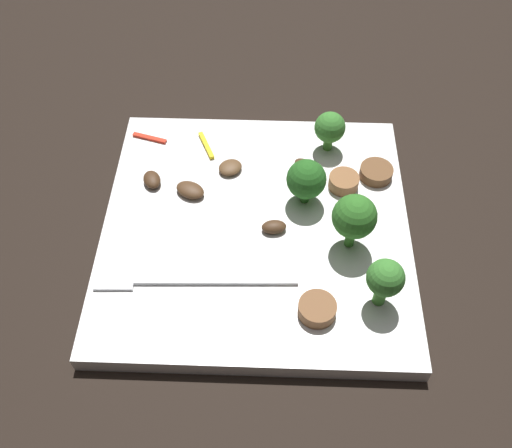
{
  "coord_description": "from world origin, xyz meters",
  "views": [
    {
      "loc": [
        -0.01,
        0.34,
        0.46
      ],
      "look_at": [
        0.0,
        0.0,
        0.02
      ],
      "focal_mm": 40.97,
      "sensor_mm": 36.0,
      "label": 1
    }
  ],
  "objects_px": {
    "broccoli_floret_0": "(354,217)",
    "fork": "(180,281)",
    "broccoli_floret_2": "(385,279)",
    "mushroom_0": "(274,227)",
    "plate": "(256,230)",
    "mushroom_1": "(230,167)",
    "sausage_slice_0": "(344,182)",
    "mushroom_4": "(306,166)",
    "pepper_strip_1": "(150,138)",
    "pepper_strip_0": "(206,145)",
    "broccoli_floret_1": "(330,128)",
    "mushroom_2": "(190,190)",
    "mushroom_3": "(152,180)",
    "broccoli_floret_3": "(306,180)",
    "sausage_slice_1": "(317,309)",
    "sausage_slice_2": "(376,172)"
  },
  "relations": [
    {
      "from": "broccoli_floret_0",
      "to": "fork",
      "type": "bearing_deg",
      "value": 17.44
    },
    {
      "from": "broccoli_floret_2",
      "to": "mushroom_0",
      "type": "relative_size",
      "value": 2.26
    },
    {
      "from": "plate",
      "to": "mushroom_1",
      "type": "bearing_deg",
      "value": -67.43
    },
    {
      "from": "sausage_slice_0",
      "to": "mushroom_4",
      "type": "xyz_separation_m",
      "value": [
        0.04,
        -0.02,
        -0.0
      ]
    },
    {
      "from": "mushroom_4",
      "to": "pepper_strip_1",
      "type": "xyz_separation_m",
      "value": [
        0.17,
        -0.04,
        -0.0
      ]
    },
    {
      "from": "pepper_strip_0",
      "to": "mushroom_4",
      "type": "bearing_deg",
      "value": 164.88
    },
    {
      "from": "broccoli_floret_1",
      "to": "mushroom_0",
      "type": "height_order",
      "value": "broccoli_floret_1"
    },
    {
      "from": "plate",
      "to": "pepper_strip_1",
      "type": "distance_m",
      "value": 0.16
    },
    {
      "from": "broccoli_floret_2",
      "to": "pepper_strip_0",
      "type": "bearing_deg",
      "value": -47.92
    },
    {
      "from": "mushroom_1",
      "to": "mushroom_2",
      "type": "relative_size",
      "value": 0.83
    },
    {
      "from": "pepper_strip_0",
      "to": "mushroom_3",
      "type": "bearing_deg",
      "value": 46.79
    },
    {
      "from": "mushroom_0",
      "to": "mushroom_2",
      "type": "xyz_separation_m",
      "value": [
        0.08,
        -0.04,
        -0.0
      ]
    },
    {
      "from": "broccoli_floret_3",
      "to": "sausage_slice_0",
      "type": "xyz_separation_m",
      "value": [
        -0.04,
        -0.02,
        -0.02
      ]
    },
    {
      "from": "plate",
      "to": "fork",
      "type": "distance_m",
      "value": 0.09
    },
    {
      "from": "fork",
      "to": "pepper_strip_0",
      "type": "bearing_deg",
      "value": -94.69
    },
    {
      "from": "mushroom_2",
      "to": "pepper_strip_0",
      "type": "bearing_deg",
      "value": -98.73
    },
    {
      "from": "sausage_slice_1",
      "to": "broccoli_floret_2",
      "type": "bearing_deg",
      "value": -165.76
    },
    {
      "from": "mushroom_2",
      "to": "pepper_strip_1",
      "type": "distance_m",
      "value": 0.09
    },
    {
      "from": "broccoli_floret_0",
      "to": "broccoli_floret_3",
      "type": "height_order",
      "value": "broccoli_floret_0"
    },
    {
      "from": "broccoli_floret_3",
      "to": "broccoli_floret_0",
      "type": "bearing_deg",
      "value": 127.98
    },
    {
      "from": "broccoli_floret_0",
      "to": "sausage_slice_0",
      "type": "height_order",
      "value": "broccoli_floret_0"
    },
    {
      "from": "fork",
      "to": "mushroom_3",
      "type": "distance_m",
      "value": 0.12
    },
    {
      "from": "mushroom_1",
      "to": "plate",
      "type": "bearing_deg",
      "value": 112.57
    },
    {
      "from": "mushroom_0",
      "to": "mushroom_3",
      "type": "height_order",
      "value": "same"
    },
    {
      "from": "fork",
      "to": "sausage_slice_1",
      "type": "height_order",
      "value": "sausage_slice_1"
    },
    {
      "from": "mushroom_2",
      "to": "mushroom_3",
      "type": "relative_size",
      "value": 1.24
    },
    {
      "from": "broccoli_floret_2",
      "to": "pepper_strip_0",
      "type": "relative_size",
      "value": 1.33
    },
    {
      "from": "sausage_slice_1",
      "to": "mushroom_2",
      "type": "bearing_deg",
      "value": -47.14
    },
    {
      "from": "mushroom_0",
      "to": "mushroom_4",
      "type": "bearing_deg",
      "value": -111.46
    },
    {
      "from": "broccoli_floret_0",
      "to": "pepper_strip_0",
      "type": "relative_size",
      "value": 1.53
    },
    {
      "from": "broccoli_floret_3",
      "to": "mushroom_2",
      "type": "relative_size",
      "value": 1.67
    },
    {
      "from": "sausage_slice_1",
      "to": "sausage_slice_2",
      "type": "xyz_separation_m",
      "value": [
        -0.06,
        -0.16,
        -0.0
      ]
    },
    {
      "from": "mushroom_2",
      "to": "mushroom_4",
      "type": "xyz_separation_m",
      "value": [
        -0.12,
        -0.04,
        -0.0
      ]
    },
    {
      "from": "broccoli_floret_1",
      "to": "broccoli_floret_2",
      "type": "bearing_deg",
      "value": 101.18
    },
    {
      "from": "broccoli_floret_1",
      "to": "mushroom_2",
      "type": "xyz_separation_m",
      "value": [
        0.14,
        0.07,
        -0.02
      ]
    },
    {
      "from": "fork",
      "to": "broccoli_floret_0",
      "type": "relative_size",
      "value": 2.97
    },
    {
      "from": "plate",
      "to": "fork",
      "type": "xyz_separation_m",
      "value": [
        0.06,
        0.07,
        0.01
      ]
    },
    {
      "from": "broccoli_floret_2",
      "to": "mushroom_1",
      "type": "bearing_deg",
      "value": -47.47
    },
    {
      "from": "broccoli_floret_2",
      "to": "sausage_slice_1",
      "type": "bearing_deg",
      "value": 14.24
    },
    {
      "from": "pepper_strip_1",
      "to": "broccoli_floret_3",
      "type": "bearing_deg",
      "value": 153.96
    },
    {
      "from": "broccoli_floret_2",
      "to": "broccoli_floret_3",
      "type": "distance_m",
      "value": 0.13
    },
    {
      "from": "broccoli_floret_2",
      "to": "pepper_strip_1",
      "type": "xyz_separation_m",
      "value": [
        0.23,
        -0.19,
        -0.03
      ]
    },
    {
      "from": "mushroom_2",
      "to": "mushroom_3",
      "type": "height_order",
      "value": "same"
    },
    {
      "from": "sausage_slice_2",
      "to": "pepper_strip_1",
      "type": "bearing_deg",
      "value": -10.89
    },
    {
      "from": "mushroom_3",
      "to": "pepper_strip_1",
      "type": "xyz_separation_m",
      "value": [
        0.01,
        -0.06,
        -0.0
      ]
    },
    {
      "from": "broccoli_floret_0",
      "to": "broccoli_floret_2",
      "type": "relative_size",
      "value": 1.15
    },
    {
      "from": "fork",
      "to": "broccoli_floret_3",
      "type": "height_order",
      "value": "broccoli_floret_3"
    },
    {
      "from": "broccoli_floret_0",
      "to": "sausage_slice_1",
      "type": "relative_size",
      "value": 1.86
    },
    {
      "from": "fork",
      "to": "mushroom_3",
      "type": "xyz_separation_m",
      "value": [
        0.04,
        -0.12,
        0.0
      ]
    },
    {
      "from": "sausage_slice_2",
      "to": "mushroom_3",
      "type": "xyz_separation_m",
      "value": [
        0.23,
        0.02,
        -0.0
      ]
    }
  ]
}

